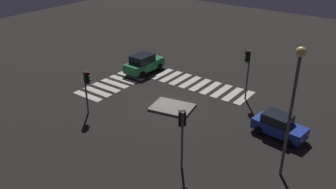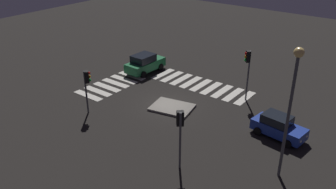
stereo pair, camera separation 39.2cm
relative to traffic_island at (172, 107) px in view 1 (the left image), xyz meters
name	(u,v)px [view 1 (the left image)]	position (x,y,z in m)	size (l,w,h in m)	color
ground_plane	(168,105)	(0.63, -0.27, -0.09)	(80.00, 80.00, 0.00)	black
traffic_island	(172,107)	(0.00, 0.00, 0.00)	(3.81, 3.16, 0.18)	gray
car_blue	(279,126)	(-8.63, -1.16, 0.73)	(3.98, 2.18, 1.67)	#1E389E
car_green	(144,63)	(7.06, -4.77, 0.86)	(2.18, 4.48, 1.93)	#196B38
traffic_light_west	(182,125)	(-5.05, 5.97, 2.90)	(0.54, 0.53, 3.94)	#47474C
traffic_light_north	(87,82)	(4.89, 4.63, 2.67)	(0.54, 0.53, 3.63)	#47474C
traffic_light_south	(247,63)	(-4.03, -5.14, 3.30)	(0.54, 0.54, 4.47)	#47474C
street_lamp	(294,93)	(-10.43, 3.03, 5.45)	(0.56, 0.56, 8.20)	#47474C
crosswalk_near	(200,85)	(0.63, -5.44, -0.08)	(9.90, 3.20, 0.02)	silver
crosswalk_side	(111,85)	(7.45, -0.27, -0.08)	(3.20, 6.45, 0.02)	silver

